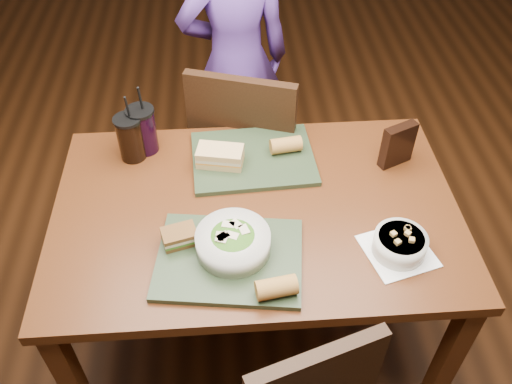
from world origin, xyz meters
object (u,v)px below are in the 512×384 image
(baguette_near, at_px, (276,287))
(tray_far, at_px, (253,158))
(salad_bowl, at_px, (233,241))
(cup_cola, at_px, (130,138))
(chair_far, at_px, (241,152))
(baguette_far, at_px, (286,145))
(soup_bowl, at_px, (400,244))
(sandwich_near, at_px, (179,236))
(chip_bag, at_px, (398,145))
(dining_table, at_px, (256,226))
(tray_near, at_px, (229,259))
(sandwich_far, at_px, (220,156))
(cup_berry, at_px, (143,130))
(diner, at_px, (236,62))

(baguette_near, bearing_deg, tray_far, 92.43)
(salad_bowl, distance_m, cup_cola, 0.57)
(chair_far, height_order, baguette_far, chair_far)
(tray_far, xyz_separation_m, baguette_far, (0.12, 0.02, 0.04))
(baguette_near, relative_size, cup_cola, 0.44)
(cup_cola, bearing_deg, soup_bowl, -30.91)
(sandwich_near, relative_size, baguette_near, 1.02)
(cup_cola, bearing_deg, chip_bag, -6.04)
(dining_table, xyz_separation_m, tray_far, (0.01, 0.23, 0.10))
(salad_bowl, relative_size, baguette_near, 1.95)
(chip_bag, bearing_deg, tray_far, 150.18)
(tray_near, relative_size, sandwich_far, 2.49)
(tray_near, bearing_deg, sandwich_near, 154.56)
(tray_near, xyz_separation_m, cup_cola, (-0.32, 0.49, 0.08))
(cup_cola, bearing_deg, salad_bowl, -54.26)
(sandwich_far, distance_m, cup_berry, 0.29)
(tray_far, relative_size, baguette_near, 3.75)
(tray_near, height_order, tray_far, same)
(chair_far, relative_size, chip_bag, 6.10)
(chair_far, xyz_separation_m, tray_far, (0.03, -0.30, 0.23))
(dining_table, height_order, soup_bowl, soup_bowl)
(salad_bowl, distance_m, baguette_near, 0.20)
(soup_bowl, height_order, sandwich_near, soup_bowl)
(soup_bowl, xyz_separation_m, baguette_far, (-0.29, 0.46, 0.01))
(diner, bearing_deg, chair_far, 80.41)
(dining_table, height_order, salad_bowl, salad_bowl)
(sandwich_far, bearing_deg, diner, 83.71)
(dining_table, xyz_separation_m, salad_bowl, (-0.08, -0.18, 0.15))
(tray_far, distance_m, chip_bag, 0.50)
(chip_bag, bearing_deg, tray_near, -170.67)
(sandwich_near, relative_size, sandwich_far, 0.68)
(dining_table, bearing_deg, soup_bowl, -27.30)
(tray_far, bearing_deg, cup_berry, 166.95)
(cup_cola, distance_m, chip_bag, 0.91)
(soup_bowl, bearing_deg, dining_table, 152.70)
(chair_far, height_order, sandwich_far, chair_far)
(soup_bowl, relative_size, sandwich_near, 2.04)
(tray_near, bearing_deg, tray_far, 77.27)
(salad_bowl, height_order, cup_berry, cup_berry)
(cup_cola, relative_size, cup_berry, 0.96)
(dining_table, bearing_deg, chair_far, 92.89)
(diner, distance_m, chip_bag, 0.95)
(tray_near, xyz_separation_m, tray_far, (0.10, 0.44, 0.00))
(dining_table, relative_size, baguette_near, 11.60)
(diner, distance_m, baguette_near, 1.32)
(sandwich_far, bearing_deg, salad_bowl, -85.76)
(baguette_near, bearing_deg, chip_bag, 48.75)
(dining_table, bearing_deg, baguette_near, -84.88)
(dining_table, bearing_deg, baguette_far, 63.99)
(dining_table, height_order, cup_cola, cup_cola)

